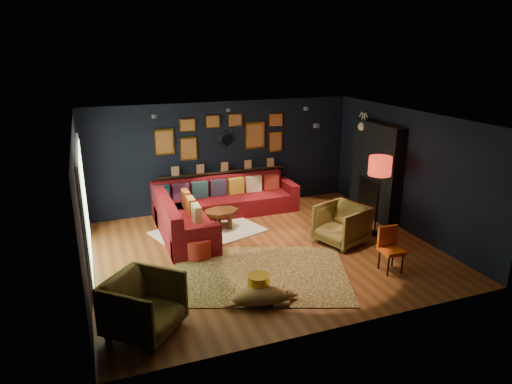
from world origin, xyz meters
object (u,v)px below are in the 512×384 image
object	(u,v)px
floor_lamp	(380,169)
coffee_table	(221,214)
orange_chair	(390,245)
dog	(260,293)
pouf	(197,247)
armchair_right	(342,223)
sectional	(210,209)
armchair_left	(144,303)
gold_stool	(259,288)

from	to	relation	value
floor_lamp	coffee_table	bearing A→B (deg)	154.11
orange_chair	dog	world-z (taller)	orange_chair
pouf	orange_chair	xyz separation A→B (m)	(3.08, -1.71, 0.27)
orange_chair	coffee_table	bearing A→B (deg)	129.97
armchair_right	orange_chair	world-z (taller)	armchair_right
orange_chair	floor_lamp	size ratio (longest dim) A/B	0.48
coffee_table	orange_chair	distance (m)	3.68
floor_lamp	dog	distance (m)	3.93
sectional	orange_chair	size ratio (longest dim) A/B	4.21
armchair_left	dog	size ratio (longest dim) A/B	0.77
sectional	armchair_left	xyz separation A→B (m)	(-1.94, -3.70, 0.14)
dog	coffee_table	bearing A→B (deg)	94.61
armchair_right	orange_chair	bearing A→B (deg)	-10.43
sectional	orange_chair	xyz separation A→B (m)	(2.40, -3.31, 0.15)
armchair_left	gold_stool	bearing A→B (deg)	-40.90
armchair_left	orange_chair	distance (m)	4.35
sectional	pouf	xyz separation A→B (m)	(-0.69, -1.61, -0.11)
floor_lamp	dog	xyz separation A→B (m)	(-3.30, -1.75, -1.22)
sectional	coffee_table	xyz separation A→B (m)	(0.14, -0.42, 0.02)
sectional	coffee_table	size ratio (longest dim) A/B	3.99
sectional	dog	distance (m)	3.62
coffee_table	orange_chair	world-z (taller)	orange_chair
armchair_left	orange_chair	bearing A→B (deg)	-43.33
sectional	coffee_table	bearing A→B (deg)	-71.38
pouf	armchair_left	size ratio (longest dim) A/B	0.59
armchair_right	gold_stool	size ratio (longest dim) A/B	2.05
armchair_left	gold_stool	distance (m)	1.82
pouf	gold_stool	xyz separation A→B (m)	(0.54, -1.85, 0.01)
gold_stool	floor_lamp	distance (m)	3.83
armchair_left	armchair_right	bearing A→B (deg)	-26.16
floor_lamp	orange_chair	bearing A→B (deg)	-116.17
sectional	floor_lamp	world-z (taller)	floor_lamp
coffee_table	dog	world-z (taller)	coffee_table
gold_stool	armchair_right	bearing A→B (deg)	31.81
coffee_table	orange_chair	bearing A→B (deg)	-52.08
sectional	armchair_right	size ratio (longest dim) A/B	3.82
armchair_left	pouf	bearing A→B (deg)	10.73
pouf	armchair_right	xyz separation A→B (m)	(2.88, -0.40, 0.24)
sectional	armchair_right	world-z (taller)	armchair_right
floor_lamp	gold_stool	bearing A→B (deg)	-153.81
armchair_left	floor_lamp	world-z (taller)	floor_lamp
pouf	dog	xyz separation A→B (m)	(0.50, -2.00, 0.00)
armchair_right	gold_stool	xyz separation A→B (m)	(-2.34, -1.45, -0.23)
armchair_left	orange_chair	size ratio (longest dim) A/B	1.15
coffee_table	sectional	bearing A→B (deg)	108.62
coffee_table	gold_stool	world-z (taller)	gold_stool
gold_stool	floor_lamp	bearing A→B (deg)	26.19
armchair_left	sectional	bearing A→B (deg)	13.99
armchair_left	floor_lamp	size ratio (longest dim) A/B	0.55
pouf	gold_stool	distance (m)	1.93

